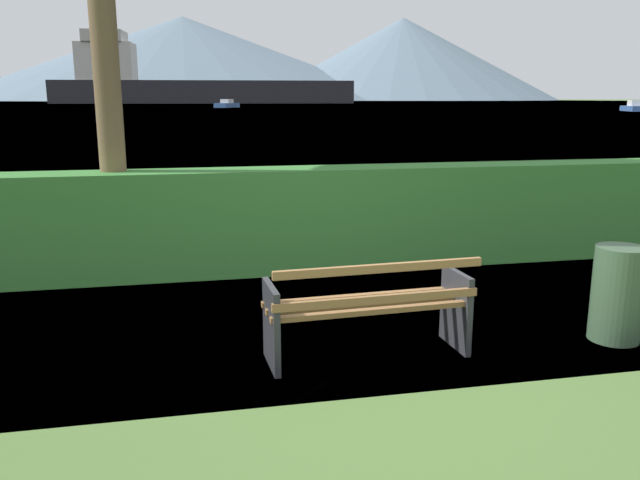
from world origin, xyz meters
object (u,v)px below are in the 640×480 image
at_px(park_bench, 369,309).
at_px(trash_bin, 617,294).
at_px(cargo_ship_large, 182,84).
at_px(tender_far, 636,107).
at_px(sailboat_mid, 227,105).

bearing_deg(park_bench, trash_bin, -1.44).
bearing_deg(trash_bin, cargo_ship_large, 90.98).
bearing_deg(park_bench, tender_far, 51.28).
distance_m(trash_bin, cargo_ship_large, 247.73).
bearing_deg(cargo_ship_large, sailboat_mid, -84.91).
relative_size(park_bench, trash_bin, 2.02).
xyz_separation_m(cargo_ship_large, tender_far, (71.53, -160.77, -6.67)).
relative_size(trash_bin, sailboat_mid, 0.11).
bearing_deg(tender_far, park_bench, -128.72).
bearing_deg(trash_bin, sailboat_mid, 87.73).
bearing_deg(park_bench, sailboat_mid, 86.80).
height_order(park_bench, sailboat_mid, sailboat_mid).
distance_m(park_bench, cargo_ship_large, 247.65).
distance_m(park_bench, tender_far, 111.22).
xyz_separation_m(trash_bin, cargo_ship_large, (-4.22, 247.60, 6.85)).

